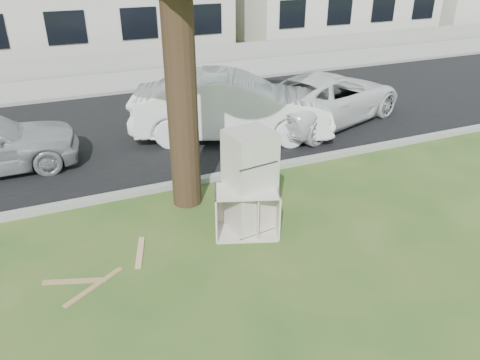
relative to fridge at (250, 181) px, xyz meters
name	(u,v)px	position (x,y,z in m)	size (l,w,h in m)	color
ground	(245,247)	(-0.33, -0.55, -0.88)	(120.00, 120.00, 0.00)	#294D1B
road	(155,127)	(-0.33, 5.45, -0.87)	(120.00, 7.00, 0.01)	black
kerb_near	(197,183)	(-0.33, 1.90, -0.88)	(120.00, 0.18, 0.12)	gray
kerb_far	(128,93)	(-0.33, 9.00, -0.88)	(120.00, 0.18, 0.12)	gray
sidewalk	(120,82)	(-0.33, 10.45, -0.87)	(120.00, 2.80, 0.01)	gray
low_wall	(111,63)	(-0.33, 12.05, -0.53)	(120.00, 0.15, 0.70)	gray
fridge	(250,181)	(0.00, 0.00, 0.00)	(0.72, 0.67, 1.75)	silver
cabinet	(247,212)	(-0.13, -0.18, -0.47)	(1.05, 0.65, 0.82)	white
plank_a	(94,286)	(-2.72, -0.62, -0.87)	(1.03, 0.08, 0.02)	#9D7C4C
plank_b	(75,281)	(-2.96, -0.38, -0.86)	(0.92, 0.09, 0.02)	#967C4E
plank_c	(140,252)	(-1.93, -0.05, -0.86)	(0.84, 0.09, 0.02)	tan
car_center	(232,106)	(1.34, 4.04, -0.07)	(1.71, 4.90, 1.61)	white
car_right	(327,97)	(4.19, 4.14, -0.21)	(2.20, 4.78, 1.33)	white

